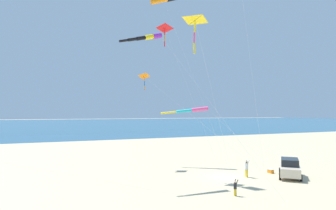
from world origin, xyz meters
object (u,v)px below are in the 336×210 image
Objects in this scene: cooler_box at (271,171)px; kite_delta_blue_topmost at (144,77)px; kite_windsock_purple_drifting at (192,110)px; parked_car at (290,168)px; person_child_green_jacket at (235,187)px; kite_windsock_orange_high_right at (147,37)px; kite_delta_teal_far_right at (195,20)px; person_adult_flyer at (246,167)px; kite_delta_rainbow_low_near at (165,29)px.

kite_delta_blue_topmost is (10.06, 11.04, 10.89)m from cooler_box.
kite_windsock_purple_drifting is at bearing 36.21° from cooler_box.
kite_delta_blue_topmost is at bearing 42.23° from parked_car.
person_child_green_jacket reaches higher than cooler_box.
parked_car reaches higher than cooler_box.
kite_windsock_purple_drifting is 7.31m from kite_delta_blue_topmost.
parked_car is 13.07m from kite_windsock_purple_drifting.
cooler_box is 18.49m from kite_delta_blue_topmost.
kite_windsock_purple_drifting is (7.64, 5.60, 6.66)m from cooler_box.
person_child_green_jacket is (-3.21, 9.14, -0.26)m from parked_car.
kite_windsock_purple_drifting reaches higher than parked_car.
kite_windsock_purple_drifting is (10.06, 5.87, 5.92)m from parked_car.
kite_delta_teal_far_right is at bearing -170.86° from kite_windsock_orange_high_right.
person_child_green_jacket is at bearing -151.49° from kite_windsock_orange_high_right.
kite_windsock_orange_high_right is (3.20, 9.64, 13.07)m from person_adult_flyer.
kite_delta_blue_topmost is at bearing -17.25° from kite_windsock_orange_high_right.
person_adult_flyer is at bearing 65.19° from parked_car.
kite_delta_teal_far_right is (-2.62, 12.39, 12.74)m from parked_car.
kite_windsock_purple_drifting is at bearing -113.91° from kite_delta_blue_topmost.
kite_windsock_orange_high_right is (-2.24, 2.90, -1.79)m from kite_delta_rainbow_low_near.
kite_delta_blue_topmost reaches higher than kite_windsock_purple_drifting.
person_adult_flyer is 0.12× the size of kite_windsock_orange_high_right.
cooler_box is at bearing -81.23° from person_adult_flyer.
kite_delta_blue_topmost is at bearing 66.09° from kite_windsock_purple_drifting.
kite_delta_blue_topmost is at bearing 47.67° from cooler_box.
cooler_box is at bearing -143.79° from kite_windsock_purple_drifting.
kite_delta_rainbow_low_near is at bearing 119.72° from kite_windsock_purple_drifting.
person_child_green_jacket is 14.99m from kite_windsock_purple_drifting.
kite_windsock_orange_high_right reaches higher than person_adult_flyer.
person_adult_flyer is 10.28m from kite_windsock_purple_drifting.
person_adult_flyer is (-0.57, 3.70, 0.78)m from cooler_box.
kite_delta_blue_topmost reaches higher than cooler_box.
cooler_box is 0.04× the size of kite_delta_teal_far_right.
kite_delta_rainbow_low_near is at bearing -9.58° from kite_delta_teal_far_right.
cooler_box is 11.58m from kite_windsock_purple_drifting.
kite_delta_rainbow_low_near reaches higher than cooler_box.
kite_delta_blue_topmost reaches higher than parked_car.
person_adult_flyer is at bearing 98.77° from cooler_box.
kite_windsock_purple_drifting is at bearing -57.12° from kite_windsock_orange_high_right.
person_adult_flyer is at bearing -145.38° from kite_delta_blue_topmost.
person_child_green_jacket is 0.09× the size of kite_windsock_purple_drifting.
kite_delta_rainbow_low_near is 7.05m from kite_delta_blue_topmost.
kite_delta_teal_far_right is at bearing 112.54° from cooler_box.
kite_delta_blue_topmost is (7.42, -2.31, -2.96)m from kite_windsock_orange_high_right.
person_child_green_jacket is 0.08× the size of kite_delta_rainbow_low_near.
person_adult_flyer is at bearing -128.95° from kite_delta_rainbow_low_near.
kite_windsock_purple_drifting is at bearing 12.98° from person_adult_flyer.
kite_windsock_orange_high_right reaches higher than parked_car.
kite_windsock_orange_high_right is (2.63, 13.35, 13.85)m from cooler_box.
parked_car is 4.39m from person_adult_flyer.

